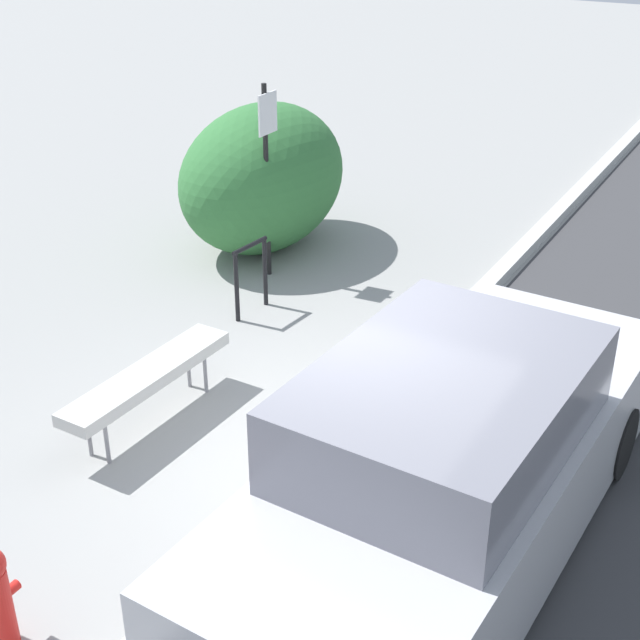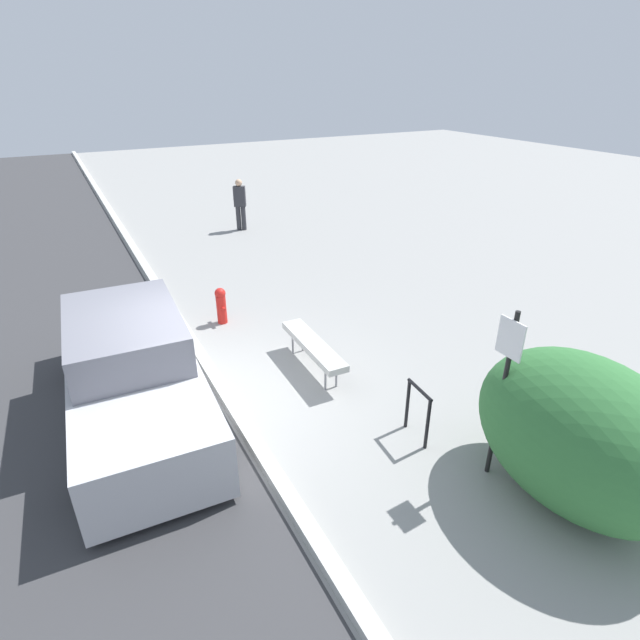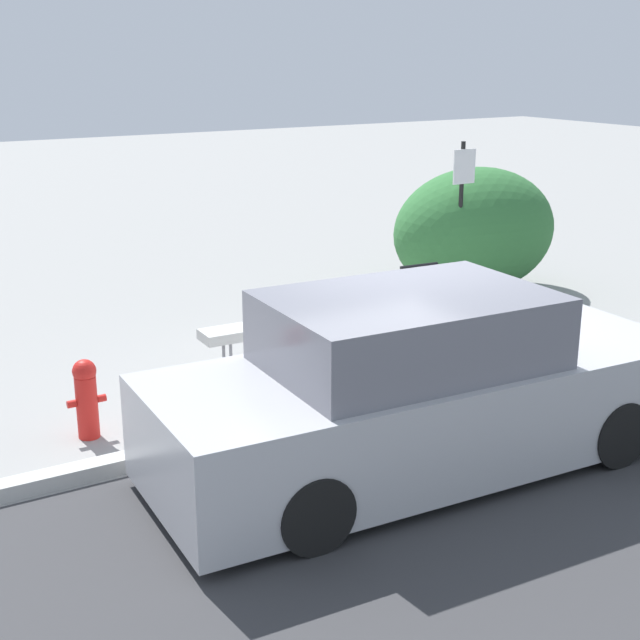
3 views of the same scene
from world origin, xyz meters
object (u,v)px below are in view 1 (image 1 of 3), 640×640
object	(u,v)px
sign_post	(267,164)
parked_car_near	(450,466)
bike_rack	(251,271)
bench	(148,377)

from	to	relation	value
sign_post	parked_car_near	size ratio (longest dim) A/B	0.47
sign_post	parked_car_near	xyz separation A→B (m)	(-3.46, -3.73, -0.69)
bike_rack	parked_car_near	xyz separation A→B (m)	(-2.48, -3.34, 0.19)
sign_post	bike_rack	bearing A→B (deg)	-158.05
bike_rack	bench	bearing A→B (deg)	-168.97
bike_rack	parked_car_near	size ratio (longest dim) A/B	0.17
bench	bike_rack	bearing A→B (deg)	12.59
bench	sign_post	bearing A→B (deg)	16.00
parked_car_near	sign_post	bearing A→B (deg)	49.88
bench	bike_rack	xyz separation A→B (m)	(2.28, 0.44, 0.04)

